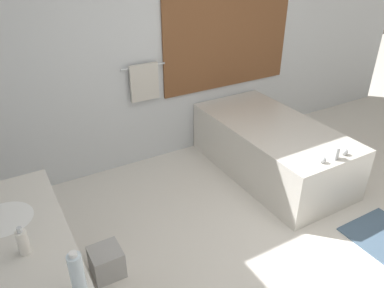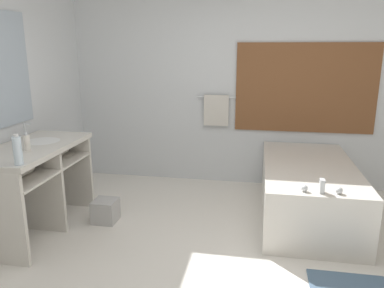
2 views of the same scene
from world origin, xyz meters
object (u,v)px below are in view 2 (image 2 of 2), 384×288
at_px(bathtub, 308,187).
at_px(waste_bin, 106,211).
at_px(water_bottle_1, 18,150).
at_px(soap_dispenser, 27,143).

distance_m(bathtub, waste_bin, 2.16).
distance_m(bathtub, water_bottle_1, 2.85).
height_order(water_bottle_1, waste_bin, water_bottle_1).
distance_m(water_bottle_1, waste_bin, 1.25).
bearing_deg(water_bottle_1, soap_dispenser, 115.23).
relative_size(bathtub, water_bottle_1, 7.28).
relative_size(water_bottle_1, waste_bin, 1.05).
bearing_deg(water_bottle_1, waste_bin, 69.02).
height_order(soap_dispenser, waste_bin, soap_dispenser).
distance_m(bathtub, soap_dispenser, 2.84).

